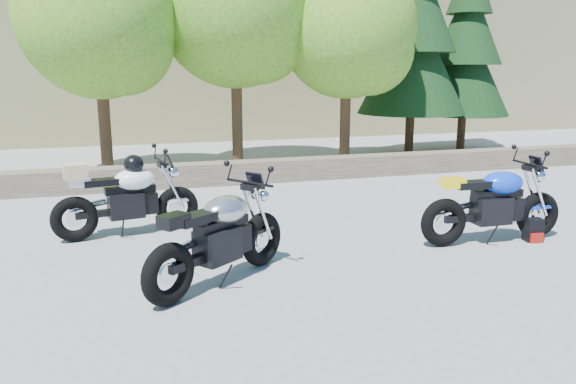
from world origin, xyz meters
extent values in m
plane|color=gray|center=(0.00, 0.00, 0.00)|extent=(90.00, 90.00, 0.00)
cube|color=#4D4433|center=(0.00, 5.50, 0.25)|extent=(22.00, 0.55, 0.50)
cylinder|color=#382314|center=(-2.50, 7.20, 1.51)|extent=(0.28, 0.28, 3.02)
sphere|color=#407B1B|center=(-2.50, 7.20, 3.78)|extent=(3.67, 3.67, 3.67)
sphere|color=#407B1B|center=(-2.00, 6.90, 3.13)|extent=(2.38, 2.38, 2.38)
cylinder|color=#382314|center=(0.80, 7.60, 1.68)|extent=(0.28, 0.28, 3.36)
sphere|color=#407B1B|center=(0.80, 7.60, 4.20)|extent=(4.08, 4.08, 4.08)
sphere|color=#407B1B|center=(1.30, 7.30, 3.48)|extent=(2.64, 2.64, 2.64)
cylinder|color=#382314|center=(3.60, 7.00, 1.46)|extent=(0.28, 0.28, 2.91)
sphere|color=#407B1B|center=(3.60, 7.00, 3.64)|extent=(3.54, 3.54, 3.54)
sphere|color=#407B1B|center=(4.10, 6.70, 3.02)|extent=(2.29, 2.29, 2.29)
cylinder|color=#382314|center=(6.20, 8.20, 1.08)|extent=(0.26, 0.26, 2.16)
cone|color=black|center=(6.20, 8.20, 2.88)|extent=(3.17, 3.17, 3.24)
cone|color=black|center=(6.20, 8.20, 4.46)|extent=(2.45, 2.45, 2.88)
cylinder|color=#382314|center=(8.40, 8.80, 0.96)|extent=(0.26, 0.26, 1.92)
cone|color=black|center=(8.40, 8.80, 2.56)|extent=(2.82, 2.82, 2.88)
cone|color=black|center=(8.40, 8.80, 3.97)|extent=(2.18, 2.18, 2.56)
torus|color=black|center=(-0.47, 0.02, 0.36)|extent=(0.69, 0.58, 0.72)
torus|color=black|center=(-1.77, -0.95, 0.36)|extent=(0.69, 0.58, 0.72)
cylinder|color=silver|center=(-0.47, 0.02, 0.36)|extent=(0.23, 0.18, 0.25)
cylinder|color=silver|center=(-1.77, -0.95, 0.36)|extent=(0.23, 0.18, 0.25)
cube|color=black|center=(-1.13, -0.48, 0.50)|extent=(0.64, 0.59, 0.41)
cube|color=black|center=(-1.07, -0.44, 0.74)|extent=(0.74, 0.62, 0.11)
ellipsoid|color=#ACACB0|center=(-1.01, -0.39, 0.90)|extent=(0.78, 0.74, 0.34)
cube|color=black|center=(-1.40, -0.68, 0.90)|extent=(0.60, 0.54, 0.10)
cube|color=black|center=(-1.68, -0.89, 0.95)|extent=(0.39, 0.37, 0.15)
cylinder|color=black|center=(-0.65, -0.12, 1.16)|extent=(0.47, 0.62, 0.04)
sphere|color=silver|center=(-0.50, -0.01, 0.97)|extent=(0.20, 0.20, 0.20)
torus|color=black|center=(-1.35, 2.12, 0.35)|extent=(0.72, 0.30, 0.70)
torus|color=black|center=(-2.91, 1.84, 0.35)|extent=(0.72, 0.30, 0.70)
cylinder|color=silver|center=(-1.35, 2.12, 0.35)|extent=(0.25, 0.09, 0.24)
cylinder|color=silver|center=(-2.91, 1.84, 0.35)|extent=(0.25, 0.09, 0.24)
cube|color=black|center=(-2.15, 1.98, 0.48)|extent=(0.58, 0.42, 0.40)
cube|color=black|center=(-2.08, 1.99, 0.73)|extent=(0.79, 0.31, 0.11)
ellipsoid|color=white|center=(-2.00, 2.00, 0.88)|extent=(0.70, 0.53, 0.33)
cube|color=black|center=(-2.48, 1.92, 0.88)|extent=(0.58, 0.34, 0.10)
cube|color=white|center=(-2.80, 1.86, 0.92)|extent=(0.34, 0.27, 0.14)
cylinder|color=black|center=(-1.57, 2.08, 1.13)|extent=(0.16, 0.72, 0.04)
sphere|color=silver|center=(-1.39, 2.11, 0.95)|extent=(0.20, 0.20, 0.20)
ellipsoid|color=black|center=(-2.00, 2.00, 1.12)|extent=(0.36, 0.37, 0.29)
cube|color=tan|center=(-2.85, 1.85, 1.08)|extent=(0.38, 0.34, 0.22)
torus|color=black|center=(3.92, 0.00, 0.36)|extent=(0.73, 0.20, 0.72)
torus|color=black|center=(2.29, 0.03, 0.36)|extent=(0.73, 0.20, 0.72)
cylinder|color=silver|center=(3.92, 0.00, 0.36)|extent=(0.25, 0.05, 0.25)
cylinder|color=silver|center=(2.29, 0.03, 0.36)|extent=(0.25, 0.05, 0.25)
cube|color=black|center=(3.09, 0.02, 0.50)|extent=(0.55, 0.35, 0.41)
cube|color=black|center=(3.17, 0.01, 0.75)|extent=(0.80, 0.20, 0.11)
ellipsoid|color=blue|center=(3.24, 0.01, 0.90)|extent=(0.66, 0.45, 0.34)
cube|color=black|center=(2.75, 0.02, 0.90)|extent=(0.57, 0.26, 0.10)
cube|color=yellow|center=(2.41, 0.03, 0.95)|extent=(0.32, 0.23, 0.15)
cylinder|color=black|center=(3.70, 0.00, 1.17)|extent=(0.05, 0.75, 0.04)
sphere|color=silver|center=(3.88, 0.00, 0.97)|extent=(0.20, 0.20, 0.20)
cube|color=black|center=(3.75, -0.14, 0.18)|extent=(0.28, 0.22, 0.35)
cube|color=#A0160D|center=(3.73, -0.25, 0.08)|extent=(0.21, 0.07, 0.15)
camera|label=1|loc=(-2.19, -6.90, 2.57)|focal=35.00mm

